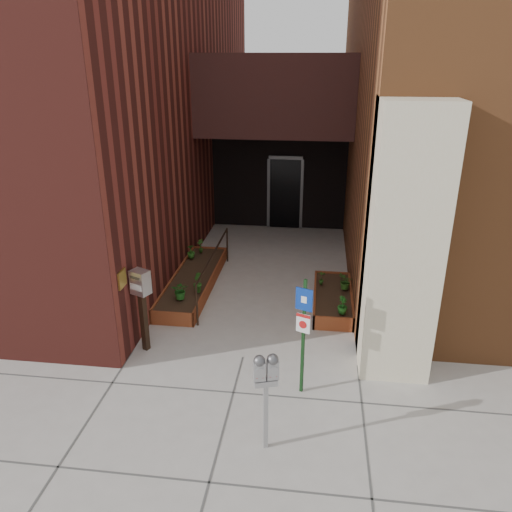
% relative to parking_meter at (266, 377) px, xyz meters
% --- Properties ---
extents(ground, '(80.00, 80.00, 0.00)m').
position_rel_parking_meter_xyz_m(ground, '(-0.63, 2.09, -1.13)').
color(ground, '#9E9991').
rests_on(ground, ground).
extents(architecture, '(20.00, 14.60, 10.00)m').
position_rel_parking_meter_xyz_m(architecture, '(-0.81, 8.99, 3.85)').
color(architecture, maroon).
rests_on(architecture, ground).
extents(planter_left, '(0.90, 3.60, 0.30)m').
position_rel_parking_meter_xyz_m(planter_left, '(-2.18, 4.79, -1.00)').
color(planter_left, brown).
rests_on(planter_left, ground).
extents(planter_right, '(0.80, 2.20, 0.30)m').
position_rel_parking_meter_xyz_m(planter_right, '(0.97, 4.29, -1.00)').
color(planter_right, brown).
rests_on(planter_right, ground).
extents(handrail, '(0.04, 3.34, 0.90)m').
position_rel_parking_meter_xyz_m(handrail, '(-1.68, 4.74, -0.39)').
color(handrail, black).
rests_on(handrail, ground).
extents(parking_meter, '(0.34, 0.21, 1.47)m').
position_rel_parking_meter_xyz_m(parking_meter, '(0.00, 0.00, 0.00)').
color(parking_meter, '#A0A0A2').
rests_on(parking_meter, ground).
extents(sign_post, '(0.25, 0.12, 1.95)m').
position_rel_parking_meter_xyz_m(sign_post, '(0.43, 1.27, 0.06)').
color(sign_post, black).
rests_on(sign_post, ground).
extents(payment_dropbox, '(0.37, 0.33, 1.55)m').
position_rel_parking_meter_xyz_m(payment_dropbox, '(-2.41, 2.14, -0.02)').
color(payment_dropbox, black).
rests_on(payment_dropbox, ground).
extents(shrub_left_a, '(0.39, 0.39, 0.38)m').
position_rel_parking_meter_xyz_m(shrub_left_a, '(-2.14, 3.61, -0.64)').
color(shrub_left_a, '#20611B').
rests_on(shrub_left_a, planter_left).
extents(shrub_left_b, '(0.29, 0.29, 0.41)m').
position_rel_parking_meter_xyz_m(shrub_left_b, '(-1.88, 3.98, -0.63)').
color(shrub_left_b, '#205117').
rests_on(shrub_left_b, planter_left).
extents(shrub_left_c, '(0.26, 0.26, 0.34)m').
position_rel_parking_meter_xyz_m(shrub_left_c, '(-2.48, 5.80, -0.66)').
color(shrub_left_c, '#27621C').
rests_on(shrub_left_c, planter_left).
extents(shrub_left_d, '(0.26, 0.26, 0.35)m').
position_rel_parking_meter_xyz_m(shrub_left_d, '(-2.33, 6.19, -0.66)').
color(shrub_left_d, '#275819').
rests_on(shrub_left_d, planter_left).
extents(shrub_right_a, '(0.27, 0.27, 0.35)m').
position_rel_parking_meter_xyz_m(shrub_right_a, '(1.13, 3.39, -0.66)').
color(shrub_right_a, '#1C5D1A').
rests_on(shrub_right_a, planter_right).
extents(shrub_right_b, '(0.21, 0.21, 0.32)m').
position_rel_parking_meter_xyz_m(shrub_right_b, '(0.72, 4.66, -0.67)').
color(shrub_right_b, '#245016').
rests_on(shrub_right_b, planter_right).
extents(shrub_right_c, '(0.39, 0.39, 0.35)m').
position_rel_parking_meter_xyz_m(shrub_right_c, '(1.22, 4.48, -0.66)').
color(shrub_right_c, '#2B5E1A').
rests_on(shrub_right_c, planter_right).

